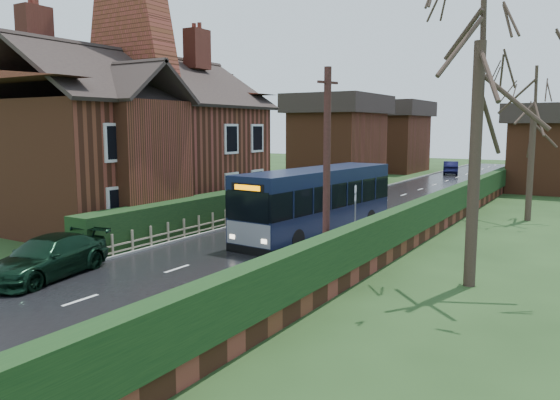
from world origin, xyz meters
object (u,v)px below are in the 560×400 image
Objects in this scene: brick_house at (136,136)px; car_silver at (303,199)px; telegraph_pole at (327,173)px; car_green at (48,257)px; bus at (317,202)px; bus_stop_sign at (355,205)px.

brick_house is 3.78× the size of car_silver.
telegraph_pole reaches higher than car_silver.
car_silver is 0.85× the size of car_green.
car_silver is at bearing 128.61° from bus.
telegraph_pole reaches higher than bus_stop_sign.
bus reaches higher than car_green.
car_green is (-0.24, -16.78, 0.00)m from car_silver.
bus_stop_sign is at bearing 120.61° from telegraph_pole.
telegraph_pole is at bearing -55.22° from bus.
bus_stop_sign is (12.34, 0.10, -2.74)m from brick_house.
telegraph_pole reaches higher than car_green.
car_silver is at bearing 49.47° from brick_house.
car_green is at bearing -78.53° from car_silver.
car_green is (-4.23, -10.75, -0.82)m from bus.
telegraph_pole is (7.46, -12.13, 2.72)m from car_silver.
brick_house reaches higher than car_green.
car_green is (5.83, -9.68, -3.71)m from brick_house.
car_green is at bearing -58.92° from brick_house.
car_silver is 9.44m from bus_stop_sign.
brick_house is 5.89× the size of bus_stop_sign.
brick_house is at bearing -168.83° from bus.
car_green is 0.68× the size of telegraph_pole.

